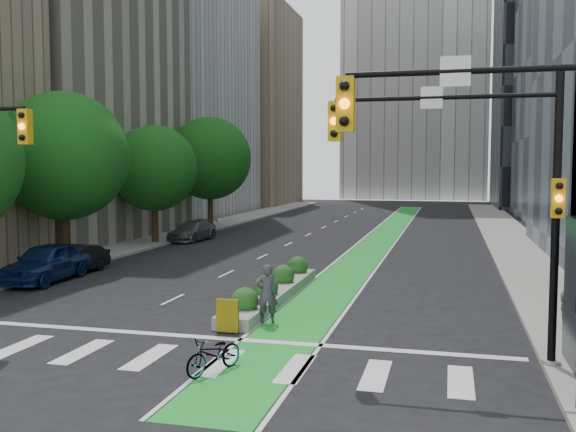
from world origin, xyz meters
The scene contains 19 objects.
ground centered at (0.00, 0.00, 0.00)m, with size 160.00×160.00×0.00m, color black.
sidewalk_left centered at (-11.80, 25.00, 0.07)m, with size 3.60×90.00×0.15m, color gray.
sidewalk_right centered at (11.80, 25.00, 0.07)m, with size 3.60×90.00×0.15m, color gray.
bike_lane_paint centered at (3.00, 30.00, 0.01)m, with size 2.20×70.00×0.01m, color green.
building_beige centered at (-20.00, 24.00, 15.00)m, with size 14.00×18.00×30.00m, color #B7AD99.
building_tan_far centered at (-20.00, 66.00, 13.00)m, with size 14.00×16.00×26.00m, color tan.
building_dark_end centered at (20.00, 68.00, 14.00)m, with size 14.00×18.00×28.00m, color black.
tree_mid centered at (-11.00, 12.00, 5.57)m, with size 6.40×6.40×8.78m.
tree_midfar centered at (-11.00, 22.00, 4.95)m, with size 5.60×5.60×7.76m.
tree_far centered at (-11.00, 32.00, 5.69)m, with size 6.60×6.60×9.00m.
signal_right centered at (8.67, 0.47, 4.80)m, with size 5.82×0.51×7.20m.
signal_far_right centered at (8.98, -4.03, 4.75)m, with size 4.82×0.51×7.20m.
median_planter centered at (1.20, 7.04, 0.37)m, with size 1.20×10.26×1.10m.
bicycle centered at (2.13, -1.79, 0.47)m, with size 0.63×1.80×0.95m, color gray.
cyclist centered at (2.00, 3.35, 0.96)m, with size 0.70×0.46×1.92m, color #3D3641.
parked_car_left_near centered at (-9.50, 8.18, 0.86)m, with size 2.02×5.03×1.71m, color #0D2150.
parked_car_left_mid centered at (-9.50, 10.21, 0.68)m, with size 1.43×4.10×1.35m, color black.
parked_car_left_far centered at (-9.33, 24.28, 0.68)m, with size 1.89×4.66×1.35m, color #505355.
pedestrian_near centered at (11.22, 4.15, 0.93)m, with size 0.76×0.59×1.56m, color gray.
Camera 1 is at (7.67, -16.29, 5.06)m, focal length 40.00 mm.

